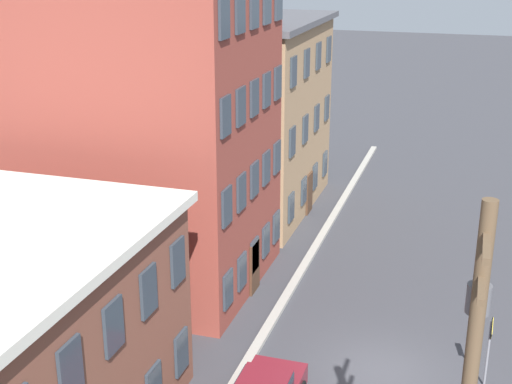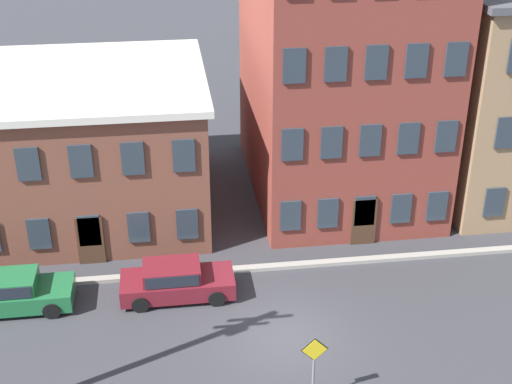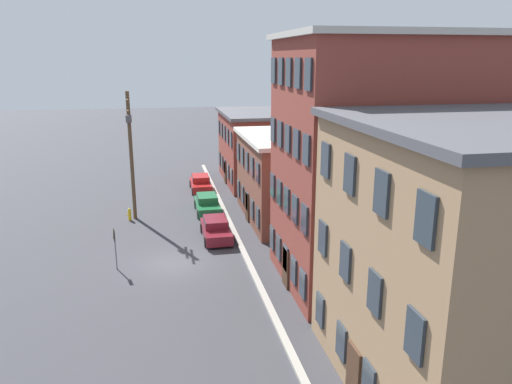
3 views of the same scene
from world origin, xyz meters
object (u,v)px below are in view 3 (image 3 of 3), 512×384
object	(u,v)px
caution_sign	(115,242)
fire_hydrant	(130,214)
car_green	(207,203)
car_maroon	(216,228)
car_red	(201,183)
utility_pole	(131,149)

from	to	relation	value
caution_sign	fire_hydrant	distance (m)	9.49
car_green	car_maroon	bearing A→B (deg)	-0.48
car_green	caution_sign	world-z (taller)	caution_sign
car_red	fire_hydrant	world-z (taller)	car_red
car_green	fire_hydrant	bearing A→B (deg)	-81.88
car_green	fire_hydrant	xyz separation A→B (m)	(0.88, -6.15, -0.27)
caution_sign	utility_pole	world-z (taller)	utility_pole
car_green	car_maroon	size ratio (longest dim) A/B	1.00
car_green	utility_pole	size ratio (longest dim) A/B	0.45
car_red	car_maroon	xyz separation A→B (m)	(13.29, -0.16, 0.00)
car_red	fire_hydrant	xyz separation A→B (m)	(7.99, -6.26, -0.27)
car_maroon	fire_hydrant	world-z (taller)	car_maroon
caution_sign	utility_pole	bearing A→B (deg)	175.47
car_red	caution_sign	xyz separation A→B (m)	(17.39, -6.63, 0.96)
car_green	utility_pole	bearing A→B (deg)	-85.10
car_maroon	caution_sign	size ratio (longest dim) A/B	1.70
utility_pole	fire_hydrant	size ratio (longest dim) A/B	10.27
utility_pole	fire_hydrant	xyz separation A→B (m)	(0.38, -0.40, -5.04)
car_red	car_green	world-z (taller)	same
caution_sign	fire_hydrant	world-z (taller)	caution_sign
car_green	fire_hydrant	world-z (taller)	car_green
car_green	caution_sign	xyz separation A→B (m)	(10.28, -6.52, 0.96)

